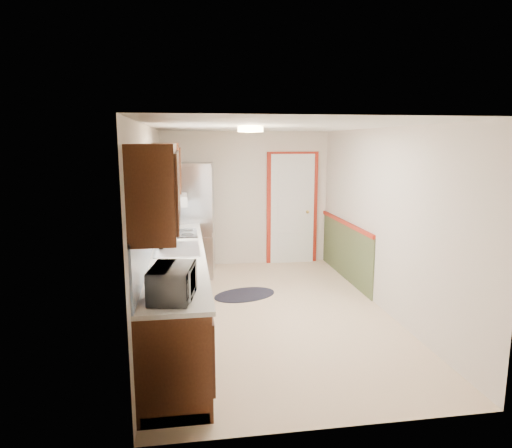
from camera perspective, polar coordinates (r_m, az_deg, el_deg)
name	(u,v)px	position (r m, az deg, el deg)	size (l,w,h in m)	color
room_shell	(272,223)	(5.80, 1.98, 0.15)	(3.20, 5.20, 2.52)	beige
kitchen_run	(174,262)	(5.50, -10.25, -4.74)	(0.63, 4.00, 2.20)	#36190C
back_wall_trim	(303,217)	(8.19, 5.90, 0.87)	(1.12, 2.30, 2.08)	maroon
ceiling_fixture	(250,129)	(5.46, -0.70, 11.76)	(0.30, 0.30, 0.06)	#FFD88C
microwave	(172,279)	(3.82, -10.42, -6.79)	(0.49, 0.27, 0.34)	white
refrigerator	(190,220)	(7.66, -8.31, 0.55)	(0.86, 0.83, 1.88)	#B7B7BC
rug	(245,295)	(6.76, -1.43, -8.82)	(0.94, 0.60, 0.01)	black
cooktop	(178,233)	(6.48, -9.69, -1.15)	(0.53, 0.63, 0.02)	black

